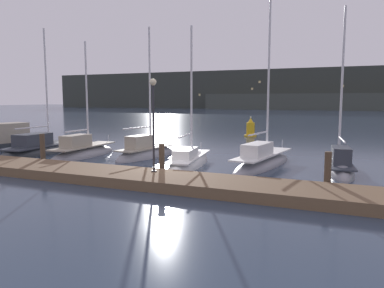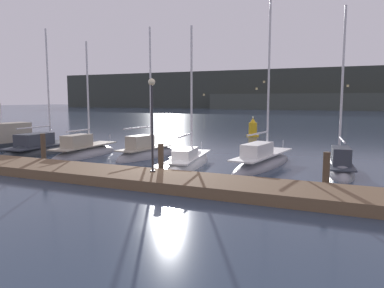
{
  "view_description": "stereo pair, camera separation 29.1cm",
  "coord_description": "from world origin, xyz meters",
  "px_view_note": "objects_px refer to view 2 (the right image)",
  "views": [
    {
      "loc": [
        8.51,
        -16.35,
        3.78
      ],
      "look_at": [
        0.0,
        3.43,
        1.2
      ],
      "focal_mm": 35.0,
      "sensor_mm": 36.0,
      "label": 1
    },
    {
      "loc": [
        8.77,
        -16.23,
        3.78
      ],
      "look_at": [
        0.0,
        3.43,
        1.2
      ],
      "focal_mm": 35.0,
      "sensor_mm": 36.0,
      "label": 2
    }
  ],
  "objects_px": {
    "sailboat_berth_2": "(44,151)",
    "channel_buoy": "(253,129)",
    "sailboat_berth_3": "(84,154)",
    "sailboat_berth_7": "(339,169)",
    "motorboat_berth_1": "(3,146)",
    "sailboat_berth_6": "(262,163)",
    "sailboat_berth_4": "(146,155)",
    "sailboat_berth_5": "(189,164)",
    "dock_lamppost": "(152,110)"
  },
  "relations": [
    {
      "from": "sailboat_berth_2",
      "to": "channel_buoy",
      "type": "relative_size",
      "value": 4.66
    },
    {
      "from": "sailboat_berth_4",
      "to": "sailboat_berth_3",
      "type": "bearing_deg",
      "value": -162.73
    },
    {
      "from": "sailboat_berth_3",
      "to": "sailboat_berth_5",
      "type": "distance_m",
      "value": 7.86
    },
    {
      "from": "sailboat_berth_7",
      "to": "channel_buoy",
      "type": "bearing_deg",
      "value": 118.5
    },
    {
      "from": "sailboat_berth_2",
      "to": "dock_lamppost",
      "type": "relative_size",
      "value": 2.24
    },
    {
      "from": "dock_lamppost",
      "to": "sailboat_berth_4",
      "type": "bearing_deg",
      "value": 123.27
    },
    {
      "from": "sailboat_berth_6",
      "to": "sailboat_berth_2",
      "type": "bearing_deg",
      "value": -176.5
    },
    {
      "from": "channel_buoy",
      "to": "sailboat_berth_6",
      "type": "bearing_deg",
      "value": -73.32
    },
    {
      "from": "sailboat_berth_3",
      "to": "sailboat_berth_2",
      "type": "bearing_deg",
      "value": 178.47
    },
    {
      "from": "channel_buoy",
      "to": "dock_lamppost",
      "type": "height_order",
      "value": "dock_lamppost"
    },
    {
      "from": "sailboat_berth_4",
      "to": "sailboat_berth_7",
      "type": "relative_size",
      "value": 0.99
    },
    {
      "from": "sailboat_berth_6",
      "to": "sailboat_berth_7",
      "type": "xyz_separation_m",
      "value": [
        4.06,
        -0.05,
        -0.04
      ]
    },
    {
      "from": "sailboat_berth_3",
      "to": "sailboat_berth_7",
      "type": "distance_m",
      "value": 15.9
    },
    {
      "from": "channel_buoy",
      "to": "dock_lamppost",
      "type": "xyz_separation_m",
      "value": [
        1.21,
        -22.43,
        2.51
      ]
    },
    {
      "from": "sailboat_berth_2",
      "to": "dock_lamppost",
      "type": "xyz_separation_m",
      "value": [
        11.73,
        -4.92,
        3.16
      ]
    },
    {
      "from": "sailboat_berth_3",
      "to": "sailboat_berth_4",
      "type": "relative_size",
      "value": 0.9
    },
    {
      "from": "sailboat_berth_6",
      "to": "channel_buoy",
      "type": "bearing_deg",
      "value": 106.68
    },
    {
      "from": "motorboat_berth_1",
      "to": "sailboat_berth_5",
      "type": "bearing_deg",
      "value": -0.84
    },
    {
      "from": "channel_buoy",
      "to": "sailboat_berth_4",
      "type": "bearing_deg",
      "value": -99.65
    },
    {
      "from": "motorboat_berth_1",
      "to": "sailboat_berth_6",
      "type": "height_order",
      "value": "sailboat_berth_6"
    },
    {
      "from": "sailboat_berth_4",
      "to": "channel_buoy",
      "type": "bearing_deg",
      "value": 80.35
    },
    {
      "from": "sailboat_berth_4",
      "to": "motorboat_berth_1",
      "type": "bearing_deg",
      "value": -173.33
    },
    {
      "from": "sailboat_berth_3",
      "to": "sailboat_berth_4",
      "type": "distance_m",
      "value": 4.26
    },
    {
      "from": "motorboat_berth_1",
      "to": "sailboat_berth_3",
      "type": "relative_size",
      "value": 0.84
    },
    {
      "from": "motorboat_berth_1",
      "to": "sailboat_berth_2",
      "type": "distance_m",
      "value": 3.92
    },
    {
      "from": "sailboat_berth_2",
      "to": "sailboat_berth_7",
      "type": "relative_size",
      "value": 1.03
    },
    {
      "from": "motorboat_berth_1",
      "to": "sailboat_berth_3",
      "type": "bearing_deg",
      "value": 0.74
    },
    {
      "from": "sailboat_berth_4",
      "to": "sailboat_berth_7",
      "type": "bearing_deg",
      "value": -1.33
    },
    {
      "from": "sailboat_berth_5",
      "to": "channel_buoy",
      "type": "bearing_deg",
      "value": 93.21
    },
    {
      "from": "motorboat_berth_1",
      "to": "sailboat_berth_5",
      "type": "relative_size",
      "value": 0.79
    },
    {
      "from": "sailboat_berth_7",
      "to": "dock_lamppost",
      "type": "relative_size",
      "value": 2.17
    },
    {
      "from": "sailboat_berth_4",
      "to": "channel_buoy",
      "type": "height_order",
      "value": "sailboat_berth_4"
    },
    {
      "from": "sailboat_berth_7",
      "to": "sailboat_berth_2",
      "type": "bearing_deg",
      "value": -177.38
    },
    {
      "from": "sailboat_berth_5",
      "to": "dock_lamppost",
      "type": "bearing_deg",
      "value": -87.38
    },
    {
      "from": "dock_lamppost",
      "to": "sailboat_berth_3",
      "type": "bearing_deg",
      "value": 149.11
    },
    {
      "from": "sailboat_berth_3",
      "to": "channel_buoy",
      "type": "distance_m",
      "value": 18.9
    },
    {
      "from": "motorboat_berth_1",
      "to": "sailboat_berth_6",
      "type": "distance_m",
      "value": 19.43
    },
    {
      "from": "motorboat_berth_1",
      "to": "dock_lamppost",
      "type": "bearing_deg",
      "value": -16.8
    },
    {
      "from": "sailboat_berth_2",
      "to": "sailboat_berth_5",
      "type": "xyz_separation_m",
      "value": [
        11.53,
        -0.42,
        -0.03
      ]
    },
    {
      "from": "sailboat_berth_3",
      "to": "sailboat_berth_6",
      "type": "bearing_deg",
      "value": 5.06
    },
    {
      "from": "sailboat_berth_2",
      "to": "sailboat_berth_3",
      "type": "distance_m",
      "value": 3.68
    },
    {
      "from": "sailboat_berth_7",
      "to": "dock_lamppost",
      "type": "distance_m",
      "value": 10.23
    },
    {
      "from": "sailboat_berth_3",
      "to": "sailboat_berth_7",
      "type": "bearing_deg",
      "value": 3.57
    },
    {
      "from": "sailboat_berth_2",
      "to": "dock_lamppost",
      "type": "distance_m",
      "value": 13.11
    },
    {
      "from": "sailboat_berth_5",
      "to": "sailboat_berth_7",
      "type": "xyz_separation_m",
      "value": [
        8.02,
        1.31,
        0.06
      ]
    },
    {
      "from": "sailboat_berth_5",
      "to": "channel_buoy",
      "type": "xyz_separation_m",
      "value": [
        -1.01,
        17.93,
        0.68
      ]
    },
    {
      "from": "motorboat_berth_1",
      "to": "channel_buoy",
      "type": "distance_m",
      "value": 22.85
    },
    {
      "from": "sailboat_berth_2",
      "to": "channel_buoy",
      "type": "distance_m",
      "value": 20.44
    },
    {
      "from": "sailboat_berth_2",
      "to": "sailboat_berth_4",
      "type": "distance_m",
      "value": 7.83
    },
    {
      "from": "sailboat_berth_3",
      "to": "sailboat_berth_5",
      "type": "xyz_separation_m",
      "value": [
        7.85,
        -0.32,
        -0.07
      ]
    }
  ]
}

